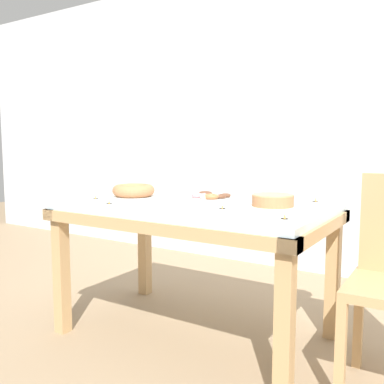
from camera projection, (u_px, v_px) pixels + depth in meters
ground_plane at (195, 334)px, 2.43m from camera, size 12.00×12.00×0.00m
wall_back at (294, 117)px, 3.60m from camera, size 8.00×0.10×2.60m
dining_table at (195, 221)px, 2.35m from camera, size 1.45×0.88×0.75m
cake_chocolate_round at (273, 202)px, 2.15m from camera, size 0.26×0.26×0.07m
cake_golden_bundt at (134, 192)px, 2.56m from camera, size 0.28×0.28×0.08m
pastry_platter at (210, 197)px, 2.49m from camera, size 0.33×0.33×0.04m
plate_stack at (143, 189)px, 2.86m from camera, size 0.21×0.21×0.04m
tealight_right_edge at (95, 200)px, 2.40m from camera, size 0.04×0.04×0.04m
tealight_left_edge at (109, 205)px, 2.20m from camera, size 0.04×0.04×0.04m
tealight_near_front at (222, 210)px, 2.04m from camera, size 0.04×0.04×0.04m
tealight_centre at (285, 220)px, 1.76m from camera, size 0.04×0.04×0.04m
tealight_near_cakes at (316, 203)px, 2.28m from camera, size 0.04×0.04×0.04m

